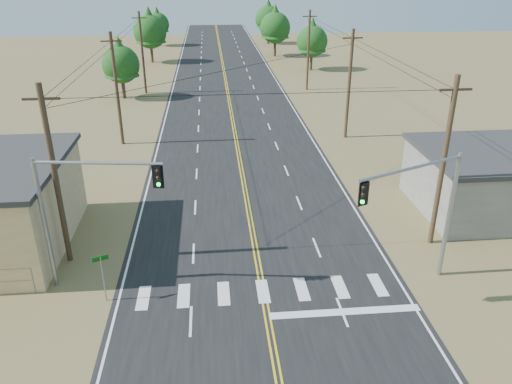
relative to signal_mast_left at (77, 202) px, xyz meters
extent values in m
cube|color=black|center=(8.84, 20.60, -4.76)|extent=(15.00, 200.00, 0.02)
cylinder|color=gray|center=(-2.66, -0.40, -4.02)|extent=(0.06, 0.06, 1.50)
cylinder|color=#4C3826|center=(-1.66, 2.60, 0.23)|extent=(0.30, 0.30, 10.00)
cube|color=#4C3826|center=(-1.66, 2.60, 4.43)|extent=(1.80, 0.12, 0.12)
cylinder|color=#4C3826|center=(-1.66, 22.60, 0.23)|extent=(0.30, 0.30, 10.00)
cube|color=#4C3826|center=(-1.66, 22.60, 4.43)|extent=(1.80, 0.12, 0.12)
cylinder|color=#4C3826|center=(-1.66, 42.60, 0.23)|extent=(0.30, 0.30, 10.00)
cube|color=#4C3826|center=(-1.66, 42.60, 4.43)|extent=(1.80, 0.12, 0.12)
cylinder|color=#4C3826|center=(19.34, 2.60, 0.23)|extent=(0.30, 0.30, 10.00)
cube|color=#4C3826|center=(19.34, 2.60, 4.43)|extent=(1.80, 0.12, 0.12)
cylinder|color=#4C3826|center=(19.34, 22.60, 0.23)|extent=(0.30, 0.30, 10.00)
cube|color=#4C3826|center=(19.34, 22.60, 4.43)|extent=(1.80, 0.12, 0.12)
cylinder|color=#4C3826|center=(19.34, 42.60, 0.23)|extent=(0.30, 0.30, 10.00)
cube|color=#4C3826|center=(19.34, 42.60, 4.43)|extent=(1.80, 0.12, 0.12)
cylinder|color=gray|center=(-1.79, 0.25, -1.41)|extent=(0.23, 0.23, 6.72)
cylinder|color=gray|center=(-1.79, 0.25, 1.95)|extent=(0.17, 0.17, 0.58)
cylinder|color=gray|center=(1.24, -0.16, 2.05)|extent=(6.07, 0.97, 0.15)
cube|color=black|center=(3.98, -0.53, 1.42)|extent=(0.37, 0.33, 1.06)
sphere|color=black|center=(4.00, -0.70, 1.76)|extent=(0.19, 0.19, 0.19)
sphere|color=black|center=(4.00, -0.70, 1.42)|extent=(0.19, 0.19, 0.19)
sphere|color=#0CE533|center=(4.00, -0.70, 1.08)|extent=(0.19, 0.19, 0.19)
cylinder|color=gray|center=(18.40, -0.74, -1.43)|extent=(0.23, 0.23, 6.68)
cylinder|color=gray|center=(18.40, -0.74, 1.90)|extent=(0.17, 0.17, 0.57)
cylinder|color=gray|center=(15.57, -2.00, 2.00)|extent=(5.73, 2.68, 0.15)
cube|color=black|center=(13.00, -3.16, 1.38)|extent=(0.42, 0.40, 1.05)
sphere|color=black|center=(12.93, -3.31, 1.71)|extent=(0.19, 0.19, 0.19)
sphere|color=black|center=(12.93, -3.31, 1.38)|extent=(0.19, 0.19, 0.19)
sphere|color=#0CE533|center=(12.93, -3.31, 1.04)|extent=(0.19, 0.19, 0.19)
cylinder|color=gray|center=(1.04, -1.40, -3.50)|extent=(0.06, 0.06, 2.54)
cube|color=#0B4E0F|center=(1.04, -1.40, -2.33)|extent=(0.72, 0.31, 0.25)
cylinder|color=#3F2D1E|center=(-4.05, 40.12, -3.43)|extent=(0.45, 0.45, 2.69)
cone|color=#164413|center=(-4.05, 40.12, 0.30)|extent=(4.18, 4.18, 4.78)
sphere|color=#164413|center=(-4.05, 40.12, -0.67)|extent=(4.48, 4.48, 4.48)
cylinder|color=#3F2D1E|center=(-2.93, 64.78, -3.15)|extent=(0.42, 0.42, 3.24)
cone|color=#164413|center=(-2.93, 64.78, 1.36)|extent=(5.05, 5.05, 5.77)
sphere|color=#164413|center=(-2.93, 64.78, 0.18)|extent=(5.41, 5.41, 5.41)
cylinder|color=#3F2D1E|center=(-3.34, 83.64, -3.41)|extent=(0.51, 0.51, 2.73)
cone|color=#164413|center=(-3.34, 83.64, 0.38)|extent=(4.24, 4.24, 4.85)
sphere|color=#164413|center=(-3.34, 83.64, -0.61)|extent=(4.54, 4.54, 4.54)
cylinder|color=#3F2D1E|center=(22.46, 55.81, -3.35)|extent=(0.43, 0.43, 2.84)
cone|color=#164413|center=(22.46, 55.81, 0.60)|extent=(4.42, 4.42, 5.05)
sphere|color=#164413|center=(22.46, 55.81, -0.43)|extent=(4.74, 4.74, 4.74)
cylinder|color=#3F2D1E|center=(18.45, 69.08, -3.17)|extent=(0.46, 0.46, 3.21)
cone|color=#164413|center=(18.45, 69.08, 1.29)|extent=(4.99, 4.99, 5.71)
sphere|color=#164413|center=(18.45, 69.08, 0.13)|extent=(5.35, 5.35, 5.35)
cylinder|color=#3F2D1E|center=(19.03, 84.62, -3.18)|extent=(0.47, 0.47, 3.18)
cone|color=#164413|center=(19.03, 84.62, 1.23)|extent=(4.94, 4.94, 5.65)
sphere|color=#164413|center=(19.03, 84.62, 0.08)|extent=(5.29, 5.29, 5.29)
camera|label=1|loc=(6.54, -22.22, 10.42)|focal=35.00mm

